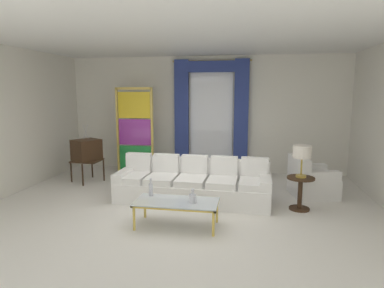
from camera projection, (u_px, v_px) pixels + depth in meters
The scene contains 15 objects.
ground_plane at pixel (181, 209), 5.87m from camera, with size 16.00×16.00×0.00m, color white.
wall_rear at pixel (205, 114), 8.61m from camera, with size 8.00×0.12×3.00m, color white.
wall_left at pixel (16, 120), 6.84m from camera, with size 0.12×7.00×3.00m, color white.
ceiling_slab at pixel (189, 42), 6.17m from camera, with size 8.00×7.60×0.04m, color white.
curtained_window at pixel (211, 106), 8.38m from camera, with size 2.00×0.17×2.70m.
couch_white_long at pixel (193, 185), 6.33m from camera, with size 2.94×0.98×0.86m.
coffee_table at pixel (177, 203), 5.08m from camera, with size 1.29×0.60×0.41m.
bottle_blue_decanter at pixel (151, 189), 5.31m from camera, with size 0.06×0.06×0.30m.
bottle_crystal_tall at pixel (193, 198), 4.98m from camera, with size 0.11×0.11×0.23m.
vintage_tv at pixel (87, 151), 7.60m from camera, with size 0.73×0.76×1.35m.
armchair_white at pixel (310, 182), 6.63m from camera, with size 0.96×0.95×0.80m.
stained_glass_divider at pixel (135, 134), 8.12m from camera, with size 0.95×0.05×2.20m.
peacock_figurine at pixel (143, 171), 7.84m from camera, with size 0.44×0.60×0.50m.
round_side_table at pixel (300, 190), 5.81m from camera, with size 0.48×0.48×0.59m.
table_lamp_brass at pixel (302, 153), 5.71m from camera, with size 0.32×0.32×0.57m.
Camera 1 is at (1.16, -5.49, 2.08)m, focal length 30.60 mm.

